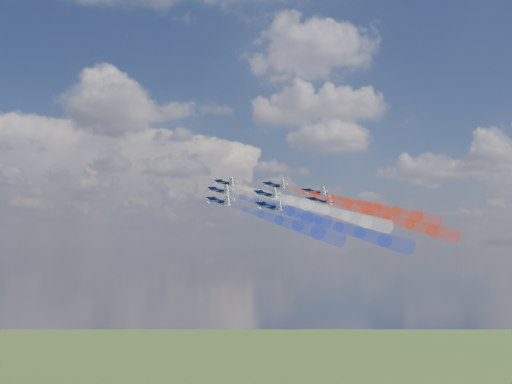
{
  "coord_description": "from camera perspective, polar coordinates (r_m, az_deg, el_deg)",
  "views": [
    {
      "loc": [
        -14.76,
        -170.45,
        153.88
      ],
      "look_at": [
        -9.09,
        -15.61,
        167.77
      ],
      "focal_mm": 39.57,
      "sensor_mm": 36.0,
      "label": 1
    }
  ],
  "objects": [
    {
      "name": "jet_rear_right",
      "position": [
        151.26,
        6.4,
        -0.92
      ],
      "size": [
        12.79,
        13.32,
        6.14
      ],
      "primitive_type": null,
      "rotation": [
        0.24,
        -0.13,
        0.64
      ],
      "color": "black"
    },
    {
      "name": "trail_lead",
      "position": [
        149.92,
        1.87,
        -0.42
      ],
      "size": [
        24.78,
        30.36,
        12.35
      ],
      "primitive_type": null,
      "rotation": [
        0.24,
        -0.13,
        0.64
      ],
      "color": "white"
    },
    {
      "name": "jet_inner_right",
      "position": [
        165.11,
        1.85,
        0.7
      ],
      "size": [
        12.79,
        13.32,
        6.14
      ],
      "primitive_type": null,
      "rotation": [
        0.24,
        -0.13,
        0.64
      ],
      "color": "black"
    },
    {
      "name": "jet_inner_left",
      "position": [
        153.91,
        -3.81,
        0.17
      ],
      "size": [
        12.79,
        13.32,
        6.14
      ],
      "primitive_type": null,
      "rotation": [
        0.24,
        -0.13,
        0.64
      ],
      "color": "black"
    },
    {
      "name": "trail_rear_left",
      "position": [
        120.68,
        8.34,
        -3.47
      ],
      "size": [
        24.78,
        30.36,
        12.35
      ],
      "primitive_type": null,
      "rotation": [
        0.24,
        -0.13,
        0.64
      ],
      "color": "#172DC6"
    },
    {
      "name": "trail_outer_right",
      "position": [
        148.07,
        12.08,
        -1.5
      ],
      "size": [
        24.78,
        30.36,
        12.35
      ],
      "primitive_type": null,
      "rotation": [
        0.24,
        -0.13,
        0.64
      ],
      "color": "red"
    },
    {
      "name": "trail_outer_left",
      "position": [
        122.9,
        2.33,
        -2.84
      ],
      "size": [
        24.78,
        30.36,
        12.35
      ],
      "primitive_type": null,
      "rotation": [
        0.24,
        -0.13,
        0.64
      ],
      "color": "#172DC6"
    },
    {
      "name": "trail_inner_left",
      "position": [
        136.65,
        1.71,
        -1.44
      ],
      "size": [
        24.78,
        30.36,
        12.35
      ],
      "primitive_type": null,
      "rotation": [
        0.24,
        -0.13,
        0.64
      ],
      "color": "#172DC6"
    },
    {
      "name": "jet_rear_left",
      "position": [
        136.29,
        1.32,
        -1.44
      ],
      "size": [
        12.79,
        13.32,
        6.14
      ],
      "primitive_type": null,
      "rotation": [
        0.24,
        -0.13,
        0.64
      ],
      "color": "black"
    },
    {
      "name": "trail_rear_right",
      "position": [
        137.01,
        13.17,
        -2.64
      ],
      "size": [
        24.78,
        30.36,
        12.35
      ],
      "primitive_type": null,
      "rotation": [
        0.24,
        -0.13,
        0.64
      ],
      "color": "red"
    },
    {
      "name": "trail_center_third",
      "position": [
        135.0,
        7.18,
        -1.87
      ],
      "size": [
        24.78,
        30.36,
        12.35
      ],
      "primitive_type": null,
      "rotation": [
        0.24,
        -0.13,
        0.64
      ],
      "color": "white"
    },
    {
      "name": "jet_outer_right",
      "position": [
        162.62,
        5.88,
        0.0
      ],
      "size": [
        12.79,
        13.32,
        6.14
      ],
      "primitive_type": null,
      "rotation": [
        0.24,
        -0.13,
        0.64
      ],
      "color": "black"
    },
    {
      "name": "jet_lead",
      "position": [
        167.15,
        -3.23,
        0.95
      ],
      "size": [
        12.79,
        13.32,
        6.14
      ],
      "primitive_type": null,
      "rotation": [
        0.24,
        -0.13,
        0.64
      ],
      "color": "black"
    },
    {
      "name": "trail_inner_right",
      "position": [
        149.29,
        7.56,
        -0.71
      ],
      "size": [
        24.78,
        30.36,
        12.35
      ],
      "primitive_type": null,
      "rotation": [
        0.24,
        -0.13,
        0.64
      ],
      "color": "red"
    },
    {
      "name": "jet_outer_left",
      "position": [
        140.0,
        -3.82,
        -0.91
      ],
      "size": [
        12.79,
        13.32,
        6.14
      ],
      "primitive_type": null,
      "rotation": [
        0.24,
        -0.13,
        0.64
      ],
      "color": "black"
    },
    {
      "name": "jet_center_third",
      "position": [
        150.92,
        0.96,
        -0.2
      ],
      "size": [
        12.79,
        13.32,
        6.14
      ],
      "primitive_type": null,
      "rotation": [
        0.24,
        -0.13,
        0.64
      ],
      "color": "black"
    }
  ]
}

